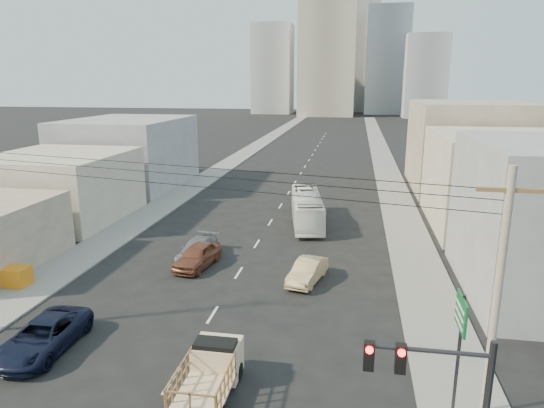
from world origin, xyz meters
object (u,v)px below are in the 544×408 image
(sedan_brown, at_px, (198,256))
(sedan_grey, at_px, (198,250))
(flatbed_pickup, at_px, (210,371))
(green_sign, at_px, (460,328))
(crate_stack, at_px, (14,276))
(city_bus, at_px, (307,208))
(utility_pole, at_px, (494,325))
(navy_pickup, at_px, (44,336))
(traffic_signal, at_px, (444,405))
(sedan_tan, at_px, (307,271))

(sedan_brown, relative_size, sedan_grey, 0.96)
(flatbed_pickup, relative_size, sedan_brown, 0.95)
(green_sign, relative_size, crate_stack, 2.78)
(city_bus, distance_m, utility_pole, 28.68)
(utility_pole, bearing_deg, navy_pickup, 166.95)
(green_sign, bearing_deg, traffic_signal, -105.55)
(navy_pickup, distance_m, crate_stack, 8.91)
(city_bus, distance_m, traffic_signal, 30.54)
(sedan_grey, bearing_deg, crate_stack, -142.80)
(green_sign, bearing_deg, city_bus, 107.76)
(navy_pickup, bearing_deg, sedan_brown, 70.97)
(navy_pickup, bearing_deg, sedan_tan, 40.84)
(city_bus, xyz_separation_m, sedan_grey, (-6.72, -10.16, -0.72))
(navy_pickup, xyz_separation_m, city_bus, (9.94, 22.99, 0.67))
(navy_pickup, bearing_deg, green_sign, -6.57)
(navy_pickup, height_order, green_sign, green_sign)
(sedan_brown, distance_m, crate_stack, 11.23)
(city_bus, bearing_deg, sedan_tan, -93.11)
(utility_pole, distance_m, crate_stack, 27.04)
(sedan_tan, distance_m, green_sign, 13.89)
(traffic_signal, distance_m, utility_pole, 3.24)
(traffic_signal, height_order, crate_stack, traffic_signal)
(sedan_brown, distance_m, sedan_tan, 7.70)
(sedan_grey, distance_m, utility_pole, 23.13)
(city_bus, bearing_deg, sedan_brown, -127.43)
(flatbed_pickup, xyz_separation_m, traffic_signal, (7.86, -4.83, 2.98))
(sedan_brown, bearing_deg, crate_stack, -143.80)
(traffic_signal, relative_size, crate_stack, 3.33)
(utility_pole, bearing_deg, traffic_signal, -124.61)
(flatbed_pickup, height_order, traffic_signal, traffic_signal)
(navy_pickup, relative_size, city_bus, 0.53)
(city_bus, xyz_separation_m, traffic_signal, (6.52, -29.72, 2.66))
(utility_pole, bearing_deg, green_sign, 97.67)
(green_sign, distance_m, utility_pole, 2.91)
(sedan_brown, distance_m, utility_pole, 21.77)
(sedan_tan, relative_size, green_sign, 0.84)
(sedan_tan, height_order, crate_stack, sedan_tan)
(navy_pickup, relative_size, sedan_grey, 1.12)
(navy_pickup, bearing_deg, flatbed_pickup, -13.52)
(flatbed_pickup, height_order, utility_pole, utility_pole)
(navy_pickup, distance_m, sedan_brown, 11.99)
(sedan_brown, bearing_deg, utility_pole, -38.05)
(navy_pickup, xyz_separation_m, crate_stack, (-6.30, 6.29, -0.05))
(sedan_grey, bearing_deg, sedan_tan, -15.74)
(sedan_brown, bearing_deg, city_bus, 70.75)
(sedan_brown, distance_m, traffic_signal, 22.42)
(sedan_grey, xyz_separation_m, utility_pole, (14.97, -17.05, 4.49))
(navy_pickup, xyz_separation_m, sedan_grey, (3.22, 12.83, -0.05))
(traffic_signal, distance_m, crate_stack, 26.45)
(traffic_signal, height_order, utility_pole, utility_pole)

